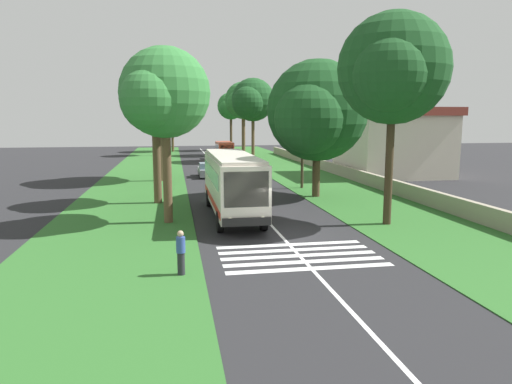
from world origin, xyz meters
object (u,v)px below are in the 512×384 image
(trailing_car_0, at_px, (208,170))
(utility_pole, at_px, (303,135))
(roadside_tree_left_0, at_px, (163,96))
(roadside_tree_right_4, at_px, (315,113))
(trailing_car_1, at_px, (232,162))
(roadside_tree_right_1, at_px, (242,102))
(roadside_tree_left_2, at_px, (153,101))
(roadside_tree_right_2, at_px, (230,107))
(coach_bus, at_px, (232,181))
(roadside_tree_right_3, at_px, (251,101))
(roadside_tree_left_1, at_px, (167,104))
(trailing_minibus_0, at_px, (224,149))
(roadside_tree_left_4, at_px, (171,117))
(roadside_tree_right_0, at_px, (390,72))
(pedestrian, at_px, (181,252))
(roadside_building, at_px, (392,141))
(roadside_tree_left_3, at_px, (157,92))

(trailing_car_0, bearing_deg, utility_pole, -141.74)
(roadside_tree_left_0, height_order, roadside_tree_right_4, roadside_tree_right_4)
(trailing_car_1, bearing_deg, roadside_tree_right_1, -12.32)
(roadside_tree_left_2, bearing_deg, roadside_tree_right_2, -12.30)
(coach_bus, bearing_deg, roadside_tree_right_4, -48.89)
(roadside_tree_left_2, height_order, roadside_tree_right_1, roadside_tree_right_1)
(coach_bus, bearing_deg, roadside_tree_right_3, -11.23)
(roadside_tree_left_0, relative_size, roadside_tree_left_1, 0.92)
(trailing_minibus_0, height_order, roadside_tree_left_4, roadside_tree_left_4)
(roadside_tree_right_0, height_order, roadside_tree_right_3, roadside_tree_right_0)
(utility_pole, bearing_deg, roadside_tree_right_0, -176.72)
(trailing_car_0, bearing_deg, pedestrian, 173.99)
(trailing_minibus_0, relative_size, roadside_tree_left_2, 0.63)
(coach_bus, distance_m, trailing_minibus_0, 39.69)
(roadside_tree_right_1, bearing_deg, roadside_tree_left_4, 46.36)
(trailing_car_0, distance_m, trailing_minibus_0, 20.24)
(roadside_building, height_order, pedestrian, roadside_building)
(roadside_tree_left_1, distance_m, roadside_tree_left_4, 9.02)
(roadside_tree_right_2, relative_size, roadside_tree_right_3, 0.94)
(roadside_tree_left_0, distance_m, pedestrian, 11.23)
(trailing_car_1, xyz_separation_m, roadside_tree_left_4, (28.96, 7.11, 5.42))
(roadside_tree_left_0, bearing_deg, roadside_building, -50.16)
(roadside_tree_left_0, bearing_deg, roadside_tree_left_2, 6.72)
(roadside_tree_right_4, height_order, utility_pole, roadside_tree_right_4)
(trailing_minibus_0, relative_size, roadside_tree_right_3, 0.54)
(coach_bus, relative_size, trailing_minibus_0, 1.86)
(trailing_car_1, height_order, roadside_tree_left_4, roadside_tree_left_4)
(roadside_tree_left_1, relative_size, utility_pole, 1.21)
(roadside_tree_left_0, relative_size, roadside_tree_left_3, 0.81)
(roadside_tree_right_0, height_order, roadside_tree_right_1, roadside_tree_right_1)
(roadside_building, xyz_separation_m, pedestrian, (-28.29, 22.01, -2.59))
(roadside_tree_left_3, bearing_deg, roadside_tree_left_4, -1.51)
(roadside_tree_left_1, relative_size, roadside_tree_right_4, 1.04)
(roadside_tree_left_0, height_order, roadside_tree_left_2, roadside_tree_left_0)
(roadside_tree_left_4, bearing_deg, roadside_tree_left_2, 178.93)
(roadside_tree_left_3, height_order, roadside_tree_right_1, roadside_tree_left_3)
(utility_pole, bearing_deg, pedestrian, 153.45)
(roadside_tree_left_0, relative_size, roadside_tree_right_4, 0.96)
(trailing_minibus_0, distance_m, roadside_tree_right_4, 33.99)
(roadside_tree_left_2, distance_m, roadside_tree_left_3, 12.06)
(trailing_car_0, bearing_deg, roadside_tree_right_1, -15.57)
(roadside_tree_right_4, bearing_deg, roadside_tree_left_2, 93.55)
(trailing_car_0, xyz_separation_m, roadside_tree_left_2, (-14.39, 4.59, 6.34))
(trailing_car_1, height_order, roadside_tree_left_3, roadside_tree_left_3)
(trailing_minibus_0, distance_m, roadside_tree_left_3, 24.74)
(roadside_tree_left_3, distance_m, roadside_tree_right_4, 16.29)
(coach_bus, relative_size, roadside_tree_right_1, 0.97)
(roadside_tree_left_2, bearing_deg, roadside_tree_left_0, -173.28)
(roadside_tree_right_3, height_order, utility_pole, roadside_tree_right_3)
(pedestrian, bearing_deg, roadside_tree_right_1, -10.60)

